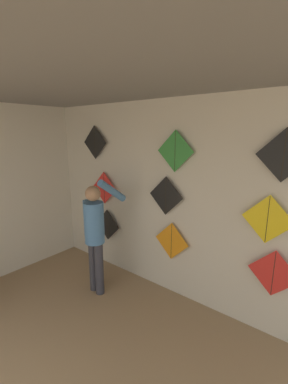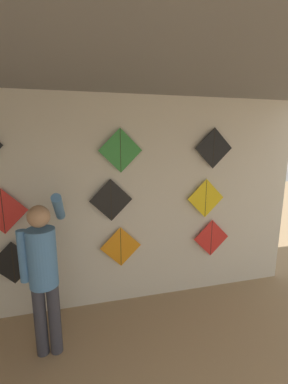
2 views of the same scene
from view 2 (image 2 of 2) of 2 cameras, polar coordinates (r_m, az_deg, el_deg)
back_panel at (r=3.41m, az=-7.63°, el=-2.89°), size 5.45×0.06×2.80m
ceiling_slab at (r=1.43m, az=2.33°, el=34.83°), size 5.45×4.77×0.04m
shopkeeper at (r=2.88m, az=-21.46°, el=-15.42°), size 0.44×0.60×1.74m
kite_0 at (r=3.62m, az=-27.07°, el=-13.85°), size 0.55×0.01×0.55m
kite_1 at (r=3.53m, az=-5.18°, el=-12.04°), size 0.55×0.01×0.55m
kite_2 at (r=3.95m, az=14.72°, el=-9.84°), size 0.55×0.01×0.55m
kite_3 at (r=3.41m, az=-28.88°, el=-3.79°), size 0.55×0.01×0.55m
kite_4 at (r=3.31m, az=-7.34°, el=-1.81°), size 0.55×0.01×0.55m
kite_5 at (r=3.72m, az=13.55°, el=-1.38°), size 0.55×0.01×0.55m
kite_7 at (r=3.24m, az=-5.25°, el=9.17°), size 0.55×0.01×0.55m
kite_8 at (r=3.67m, az=15.24°, el=9.38°), size 0.55×0.01×0.55m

